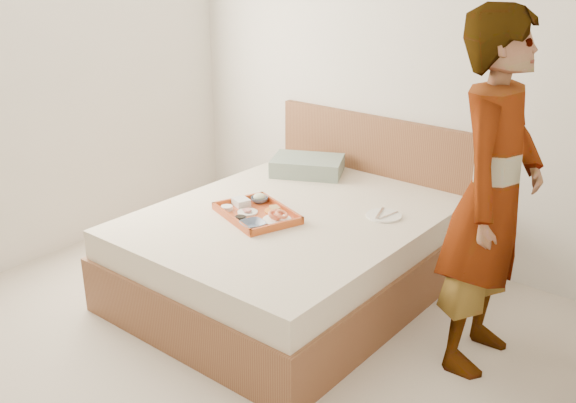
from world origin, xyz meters
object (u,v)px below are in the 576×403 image
(bed, at_px, (292,252))
(dinner_plate, at_px, (384,216))
(tray, at_px, (257,213))
(person, at_px, (492,197))

(bed, height_order, dinner_plate, dinner_plate)
(bed, bearing_deg, dinner_plate, 33.50)
(bed, xyz_separation_m, tray, (-0.13, -0.18, 0.29))
(bed, relative_size, dinner_plate, 9.25)
(tray, bearing_deg, bed, 72.71)
(bed, relative_size, person, 1.09)
(bed, bearing_deg, person, 2.71)
(person, bearing_deg, bed, 88.41)
(dinner_plate, bearing_deg, person, -18.67)
(bed, bearing_deg, tray, -126.72)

